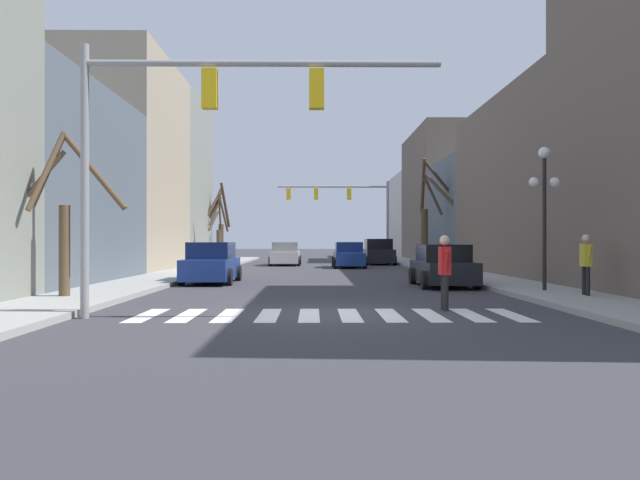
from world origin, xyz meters
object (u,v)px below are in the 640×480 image
(traffic_signal_near, at_px, (194,117))
(street_tree_right_near, at_px, (219,224))
(traffic_signal_far, at_px, (346,202))
(street_tree_left_mid, at_px, (430,213))
(street_tree_right_mid, at_px, (219,234))
(car_parked_right_far, at_px, (443,267))
(street_lamp_right_corner, at_px, (544,189))
(car_driving_toward_lane, at_px, (349,256))
(car_parked_left_mid, at_px, (378,253))
(car_parked_left_near, at_px, (285,254))
(pedestrian_crossing_street, at_px, (445,266))
(street_tree_left_near, at_px, (64,215))
(pedestrian_on_left_sidewalk, at_px, (586,259))
(car_parked_left_far, at_px, (212,264))

(traffic_signal_near, relative_size, street_tree_right_near, 1.30)
(traffic_signal_far, xyz_separation_m, street_tree_left_mid, (4.80, -8.27, -1.26))
(traffic_signal_far, xyz_separation_m, street_tree_right_mid, (-8.49, -6.59, -2.54))
(car_parked_right_far, distance_m, street_tree_right_mid, 20.63)
(street_lamp_right_corner, height_order, car_driving_toward_lane, street_lamp_right_corner)
(traffic_signal_far, height_order, car_parked_left_mid, traffic_signal_far)
(car_parked_left_near, distance_m, street_tree_left_mid, 10.48)
(street_tree_right_near, height_order, street_tree_left_mid, street_tree_left_mid)
(pedestrian_crossing_street, xyz_separation_m, street_tree_left_mid, (4.11, 23.63, 2.31))
(traffic_signal_near, relative_size, street_tree_right_mid, 1.69)
(car_parked_left_near, bearing_deg, street_tree_right_near, -125.29)
(car_driving_toward_lane, xyz_separation_m, pedestrian_crossing_street, (0.91, -24.19, 0.31))
(car_parked_left_near, relative_size, car_parked_left_mid, 1.04)
(car_parked_right_far, bearing_deg, street_tree_left_near, 115.51)
(car_parked_right_far, height_order, street_tree_right_mid, street_tree_right_mid)
(car_parked_left_near, distance_m, pedestrian_on_left_sidewalk, 27.36)
(traffic_signal_near, xyz_separation_m, car_parked_left_mid, (7.17, 30.83, -3.46))
(traffic_signal_far, relative_size, street_tree_left_mid, 1.25)
(car_parked_left_near, bearing_deg, traffic_signal_near, -1.25)
(street_tree_right_mid, bearing_deg, car_parked_left_far, -82.50)
(street_tree_left_near, distance_m, street_tree_right_mid, 23.06)
(traffic_signal_far, relative_size, car_parked_left_near, 1.72)
(pedestrian_crossing_street, relative_size, street_tree_left_near, 0.40)
(car_parked_left_mid, bearing_deg, street_tree_right_mid, 110.70)
(car_parked_left_near, bearing_deg, street_lamp_right_corner, 20.60)
(car_parked_left_near, distance_m, street_tree_right_near, 6.66)
(street_tree_right_mid, bearing_deg, pedestrian_on_left_sidewalk, -59.32)
(pedestrian_on_left_sidewalk, relative_size, pedestrian_crossing_street, 0.94)
(car_parked_left_near, xyz_separation_m, street_tree_left_mid, (9.15, -4.40, 2.63))
(traffic_signal_near, xyz_separation_m, car_parked_left_near, (0.64, 29.52, -3.56))
(pedestrian_on_left_sidewalk, bearing_deg, street_tree_left_mid, 5.01)
(traffic_signal_near, distance_m, car_parked_left_mid, 31.84)
(car_parked_left_far, xyz_separation_m, pedestrian_crossing_street, (7.15, -9.78, 0.31))
(traffic_signal_near, bearing_deg, pedestrian_on_left_sidewalk, 20.83)
(pedestrian_on_left_sidewalk, xyz_separation_m, street_tree_left_near, (-14.38, -0.10, 1.22))
(car_parked_left_near, bearing_deg, car_driving_toward_lane, 47.11)
(car_parked_left_mid, bearing_deg, street_tree_left_mid, -155.35)
(car_parked_left_mid, bearing_deg, pedestrian_crossing_street, 177.10)
(car_parked_right_far, height_order, car_parked_left_far, car_parked_left_far)
(car_parked_left_far, relative_size, street_tree_left_near, 1.02)
(street_lamp_right_corner, relative_size, car_parked_right_far, 1.03)
(car_parked_left_far, height_order, street_tree_left_mid, street_tree_left_mid)
(pedestrian_on_left_sidewalk, relative_size, street_tree_right_mid, 0.37)
(street_lamp_right_corner, bearing_deg, pedestrian_crossing_street, -133.54)
(car_parked_left_mid, relative_size, street_tree_left_near, 1.03)
(street_tree_right_mid, bearing_deg, car_driving_toward_lane, -7.65)
(street_lamp_right_corner, distance_m, street_tree_left_mid, 19.48)
(pedestrian_crossing_street, bearing_deg, street_tree_right_mid, -158.88)
(car_parked_left_mid, bearing_deg, street_tree_right_near, 78.73)
(street_tree_left_near, bearing_deg, traffic_signal_far, 72.66)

